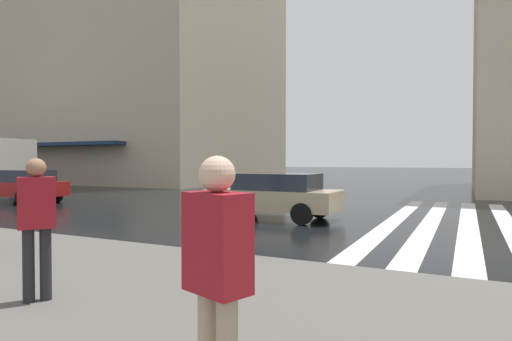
# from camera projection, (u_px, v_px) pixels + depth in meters

# --- Properties ---
(ground_plane) EXTENTS (220.00, 220.00, 0.00)m
(ground_plane) POSITION_uv_depth(u_px,v_px,m) (489.00, 251.00, 8.58)
(ground_plane) COLOR black
(haussmann_block_mid) EXTENTS (18.77, 29.23, 25.11)m
(haussmann_block_mid) POSITION_uv_depth(u_px,v_px,m) (109.00, 51.00, 41.18)
(haussmann_block_mid) COLOR tan
(haussmann_block_mid) RESTS_ON ground_plane
(car_champagne) EXTENTS (1.85, 4.10, 1.41)m
(car_champagne) POSITION_uv_depth(u_px,v_px,m) (274.00, 194.00, 13.36)
(car_champagne) COLOR tan
(car_champagne) RESTS_ON ground_plane
(car_red) EXTENTS (1.85, 4.10, 1.41)m
(car_red) POSITION_uv_depth(u_px,v_px,m) (21.00, 185.00, 18.63)
(car_red) COLOR maroon
(car_red) RESTS_ON ground_plane
(pedestrian_in_red_jacket) EXTENTS (0.47, 0.43, 1.68)m
(pedestrian_in_red_jacket) POSITION_uv_depth(u_px,v_px,m) (37.00, 217.00, 5.05)
(pedestrian_in_red_jacket) COLOR maroon
(pedestrian_in_red_jacket) RESTS_ON sidewalk_pavement
(pedestrian_approaching_kerb) EXTENTS (0.36, 0.46, 1.68)m
(pedestrian_approaching_kerb) POSITION_uv_depth(u_px,v_px,m) (217.00, 271.00, 2.59)
(pedestrian_approaching_kerb) COLOR maroon
(pedestrian_approaching_kerb) RESTS_ON sidewalk_pavement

